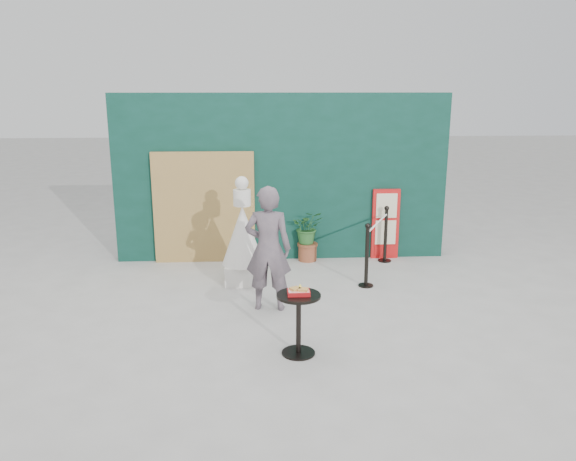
% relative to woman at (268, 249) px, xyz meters
% --- Properties ---
extents(ground, '(60.00, 60.00, 0.00)m').
position_rel_woman_xyz_m(ground, '(0.31, -0.61, -0.89)').
color(ground, '#ADAAA5').
rests_on(ground, ground).
extents(back_wall, '(6.00, 0.30, 3.00)m').
position_rel_woman_xyz_m(back_wall, '(0.31, 2.54, 0.61)').
color(back_wall, '#0B3227').
rests_on(back_wall, ground).
extents(bamboo_fence, '(1.80, 0.08, 2.00)m').
position_rel_woman_xyz_m(bamboo_fence, '(-1.09, 2.33, 0.11)').
color(bamboo_fence, tan).
rests_on(bamboo_fence, ground).
extents(woman, '(0.70, 0.51, 1.79)m').
position_rel_woman_xyz_m(woman, '(0.00, 0.00, 0.00)').
color(woman, '#6A5A62').
rests_on(woman, ground).
extents(menu_board, '(0.50, 0.07, 1.30)m').
position_rel_woman_xyz_m(menu_board, '(2.21, 2.34, -0.24)').
color(menu_board, red).
rests_on(menu_board, ground).
extents(statue, '(0.68, 0.68, 1.74)m').
position_rel_woman_xyz_m(statue, '(-0.38, 1.14, -0.18)').
color(statue, beige).
rests_on(statue, ground).
extents(cafe_table, '(0.52, 0.52, 0.75)m').
position_rel_woman_xyz_m(cafe_table, '(0.32, -1.45, -0.40)').
color(cafe_table, black).
rests_on(cafe_table, ground).
extents(food_basket, '(0.26, 0.19, 0.11)m').
position_rel_woman_xyz_m(food_basket, '(0.32, -1.44, -0.11)').
color(food_basket, '#B51316').
rests_on(food_basket, cafe_table).
extents(planter, '(0.55, 0.48, 0.94)m').
position_rel_woman_xyz_m(planter, '(0.77, 2.28, -0.35)').
color(planter, brown).
rests_on(planter, ground).
extents(stanchion_barrier, '(0.84, 1.54, 1.03)m').
position_rel_woman_xyz_m(stanchion_barrier, '(1.88, 1.49, -0.40)').
color(stanchion_barrier, black).
rests_on(stanchion_barrier, ground).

